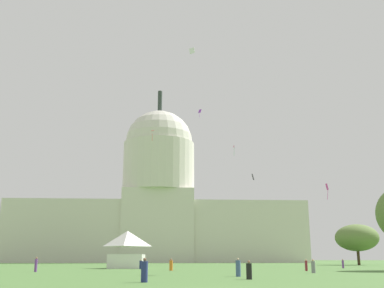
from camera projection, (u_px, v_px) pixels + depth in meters
The scene contains 18 objects.
capitol_building at pixel (158, 205), 182.55m from camera, with size 114.25×28.66×70.04m.
event_tent at pixel (127, 249), 76.98m from camera, with size 6.18×7.15×6.12m.
tree_east_far at pixel (357, 238), 115.74m from camera, with size 12.42×12.09×9.99m.
person_navy_mid_left at pixel (141, 265), 71.00m from camera, with size 0.44×0.44×1.46m.
person_purple_front_right at pixel (343, 264), 76.91m from camera, with size 0.48×0.48×1.48m.
person_grey_near_tree_west at pixel (313, 267), 52.20m from camera, with size 0.46×0.46×1.54m.
person_navy_front_center at pixel (144, 271), 31.84m from camera, with size 0.65×0.65×1.65m.
person_black_lawn_far_right at pixel (249, 271), 36.20m from camera, with size 0.56×0.56×1.45m.
person_purple_back_right at pixel (36, 265), 56.29m from camera, with size 0.45×0.45×1.78m.
person_denim_back_center at pixel (238, 268), 41.92m from camera, with size 0.62×0.62×1.64m.
person_orange_edge_east at pixel (171, 265), 62.11m from camera, with size 0.64×0.64×1.60m.
person_maroon_deep_crowd at pixel (306, 265), 60.46m from camera, with size 0.47×0.47×1.52m.
kite_magenta_low at pixel (327, 188), 91.25m from camera, with size 0.44×0.76×3.22m.
kite_red_high at pixel (151, 133), 126.40m from camera, with size 1.27×1.30×2.64m.
kite_violet_high at pixel (200, 111), 134.49m from camera, with size 1.02×0.91×2.51m.
kite_white_high at pixel (192, 51), 91.64m from camera, with size 1.17×0.51×1.34m.
kite_pink_high at pixel (234, 148), 166.07m from camera, with size 0.30×0.66×3.80m.
kite_black_low at pixel (253, 177), 69.46m from camera, with size 0.54×0.72×1.04m.
Camera 1 is at (-2.70, -24.51, 1.61)m, focal length 43.11 mm.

